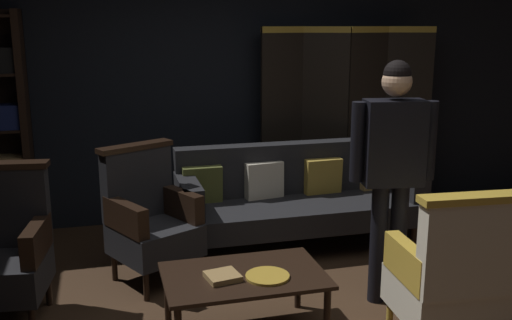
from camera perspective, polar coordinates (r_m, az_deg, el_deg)
The scene contains 10 objects.
back_wall at distance 5.84m, azimuth -4.21°, elevation 7.91°, with size 7.20×0.10×2.80m, color black.
folding_screen at distance 5.96m, azimuth 8.68°, elevation 3.88°, with size 1.74×0.32×1.90m.
velvet_couch at distance 5.21m, azimuth 3.99°, elevation -3.32°, with size 2.12×0.78×0.88m.
coffee_table at distance 3.73m, azimuth -1.17°, elevation -11.63°, with size 1.00×0.64×0.42m.
armchair_gilt_accent at distance 3.67m, azimuth 18.37°, elevation -10.74°, with size 0.63×0.62×1.04m.
armchair_wing_left at distance 4.22m, azimuth -23.44°, elevation -8.00°, with size 0.65×0.65×1.04m.
armchair_wing_right at distance 4.55m, azimuth -10.29°, elevation -5.59°, with size 0.78×0.78×1.04m.
standing_figure at distance 4.08m, azimuth 13.12°, elevation -0.07°, with size 0.58×0.27×1.70m.
book_tan_leather at distance 3.64m, azimuth -3.26°, elevation -11.22°, with size 0.19×0.18×0.03m, color #9E7A47.
brass_tray at distance 3.66m, azimuth 1.12°, elevation -11.21°, with size 0.27×0.27×0.02m, color gold.
Camera 1 is at (-1.09, -3.27, 1.95)m, focal length 41.19 mm.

